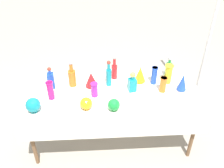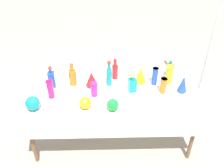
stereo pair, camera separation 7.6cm
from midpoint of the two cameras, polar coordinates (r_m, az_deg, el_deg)
ground_plane at (r=3.42m, az=0.65°, el=-11.74°), size 40.00×40.00×0.00m
display_table at (r=2.91m, az=0.76°, el=-2.82°), size 2.03×0.95×0.76m
tall_bottle_0 at (r=2.93m, az=0.09°, el=2.00°), size 0.06×0.06×0.33m
tall_bottle_1 at (r=2.96m, az=-8.30°, el=1.98°), size 0.09×0.09×0.35m
tall_bottle_2 at (r=3.04m, az=1.43°, el=3.50°), size 0.07×0.07×0.33m
tall_bottle_3 at (r=3.16m, az=13.70°, el=3.11°), size 0.08×0.08×0.28m
square_decanter_0 at (r=2.99m, az=-12.93°, el=1.22°), size 0.08×0.08×0.28m
square_decanter_1 at (r=2.86m, az=5.42°, el=0.20°), size 0.10×0.10×0.25m
slender_vase_0 at (r=2.82m, az=-13.17°, el=-1.08°), size 0.08×0.08×0.22m
slender_vase_1 at (r=3.04m, az=13.65°, el=2.11°), size 0.10×0.10×0.24m
slender_vase_2 at (r=2.79m, az=-3.31°, el=-1.13°), size 0.08×0.08×0.17m
slender_vase_3 at (r=2.89m, az=12.39°, el=-0.27°), size 0.08×0.08×0.19m
slender_vase_4 at (r=3.00m, az=10.49°, el=1.84°), size 0.07×0.07×0.22m
fluted_vase_0 at (r=3.01m, az=7.31°, el=2.10°), size 0.14×0.14×0.20m
fluted_vase_1 at (r=2.94m, az=-3.96°, el=1.20°), size 0.14×0.14×0.19m
fluted_vase_2 at (r=2.96m, az=16.64°, el=0.06°), size 0.11×0.11×0.21m
round_bowl_0 at (r=2.60m, az=1.07°, el=-4.80°), size 0.13×0.13×0.14m
round_bowl_1 at (r=2.72m, az=-16.93°, el=-4.28°), size 0.15×0.15×0.16m
round_bowl_2 at (r=2.63m, az=-5.32°, el=-4.35°), size 0.13×0.13×0.14m
price_tag_left at (r=2.64m, az=-13.38°, el=-6.85°), size 0.05×0.02×0.03m
price_tag_center at (r=2.64m, az=9.56°, el=-6.10°), size 0.05×0.03×0.04m
canopy_pole at (r=3.57m, az=22.34°, el=8.67°), size 0.18×0.18×2.63m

